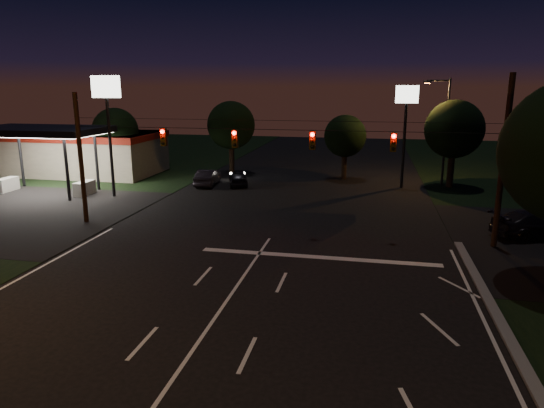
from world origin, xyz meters
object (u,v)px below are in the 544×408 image
(car_oncoming_b, at_px, (208,177))
(car_cross, at_px, (539,225))
(car_oncoming_a, at_px, (238,178))
(utility_pole_right, at_px, (493,247))

(car_oncoming_b, relative_size, car_cross, 0.79)
(car_oncoming_b, distance_m, car_cross, 25.43)
(car_oncoming_a, xyz_separation_m, car_cross, (20.58, -11.06, 0.13))
(utility_pole_right, relative_size, car_oncoming_b, 2.15)
(car_oncoming_a, relative_size, car_cross, 0.70)
(utility_pole_right, distance_m, car_oncoming_b, 23.98)
(utility_pole_right, relative_size, car_cross, 1.70)
(car_oncoming_b, bearing_deg, utility_pole_right, 142.50)
(car_oncoming_a, bearing_deg, car_cross, 133.95)
(car_oncoming_a, xyz_separation_m, car_oncoming_b, (-2.59, -0.58, 0.06))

